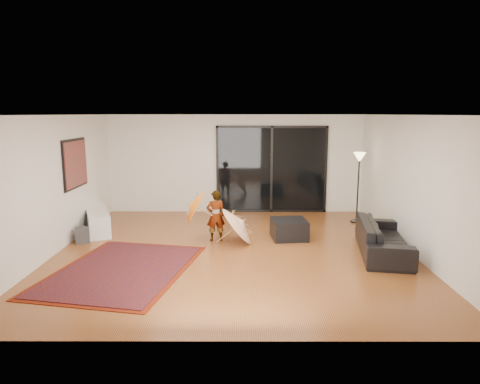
{
  "coord_description": "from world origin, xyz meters",
  "views": [
    {
      "loc": [
        0.15,
        -8.28,
        2.73
      ],
      "look_at": [
        0.13,
        0.56,
        1.1
      ],
      "focal_mm": 32.0,
      "sensor_mm": 36.0,
      "label": 1
    }
  ],
  "objects_px": {
    "sofa": "(383,238)",
    "ottoman": "(289,229)",
    "child": "(216,216)",
    "media_console": "(97,220)"
  },
  "relations": [
    {
      "from": "sofa",
      "to": "child",
      "type": "height_order",
      "value": "child"
    },
    {
      "from": "child",
      "to": "ottoman",
      "type": "bearing_deg",
      "value": 171.35
    },
    {
      "from": "media_console",
      "to": "sofa",
      "type": "distance_m",
      "value": 6.43
    },
    {
      "from": "media_console",
      "to": "child",
      "type": "height_order",
      "value": "child"
    },
    {
      "from": "sofa",
      "to": "child",
      "type": "relative_size",
      "value": 1.98
    },
    {
      "from": "media_console",
      "to": "child",
      "type": "relative_size",
      "value": 1.63
    },
    {
      "from": "ottoman",
      "to": "child",
      "type": "height_order",
      "value": "child"
    },
    {
      "from": "ottoman",
      "to": "child",
      "type": "bearing_deg",
      "value": -174.14
    },
    {
      "from": "sofa",
      "to": "ottoman",
      "type": "distance_m",
      "value": 2.02
    },
    {
      "from": "sofa",
      "to": "child",
      "type": "bearing_deg",
      "value": 85.15
    }
  ]
}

